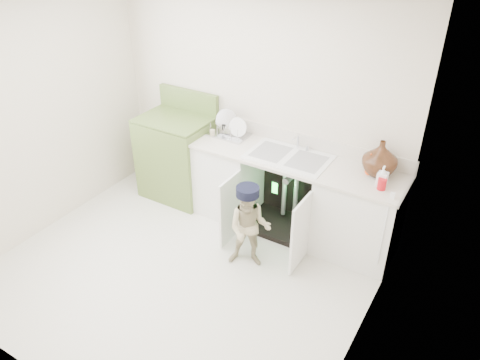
# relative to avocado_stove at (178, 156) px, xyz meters

# --- Properties ---
(ground) EXTENTS (3.50, 3.50, 0.00)m
(ground) POSITION_rel_avocado_stove_xyz_m (0.90, -1.18, -0.52)
(ground) COLOR beige
(ground) RESTS_ON ground
(room_shell) EXTENTS (6.00, 5.50, 1.26)m
(room_shell) POSITION_rel_avocado_stove_xyz_m (0.90, -1.18, 0.73)
(room_shell) COLOR beige
(room_shell) RESTS_ON ground
(counter_run) EXTENTS (2.44, 1.02, 1.25)m
(counter_run) POSITION_rel_avocado_stove_xyz_m (1.48, 0.03, -0.04)
(counter_run) COLOR white
(counter_run) RESTS_ON ground
(avocado_stove) EXTENTS (0.82, 0.65, 1.27)m
(avocado_stove) POSITION_rel_avocado_stove_xyz_m (0.00, 0.00, 0.00)
(avocado_stove) COLOR olive
(avocado_stove) RESTS_ON ground
(repair_worker) EXTENTS (0.52, 0.62, 0.89)m
(repair_worker) POSITION_rel_avocado_stove_xyz_m (1.41, -0.71, -0.07)
(repair_worker) COLOR tan
(repair_worker) RESTS_ON ground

